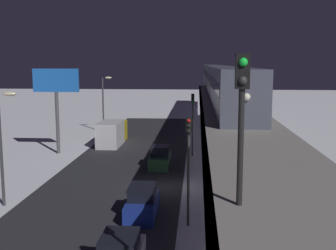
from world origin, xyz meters
The scene contains 13 objects.
ground_plane centered at (0.00, 0.00, 0.00)m, with size 240.00×240.00×0.00m, color white.
avenue_asphalt centered at (4.09, 0.00, 0.00)m, with size 11.00×80.03×0.01m, color #28282D.
elevated_railway centered at (-5.13, 0.00, 4.95)m, with size 5.00×80.03×5.71m.
subway_train centered at (-5.22, -29.53, 7.48)m, with size 2.94×74.07×3.40m.
rail_signal centered at (-3.62, 20.23, 8.43)m, with size 0.36×0.41×4.00m.
sedan_green centered at (0.89, -6.19, 0.78)m, with size 1.91×4.15×1.97m.
sedan_blue centered at (0.89, 6.20, 0.80)m, with size 1.80×4.17×1.97m.
box_truck centered at (7.49, -16.71, 1.35)m, with size 2.40×7.40×2.80m.
traffic_light_near centered at (-2.01, 7.64, 4.20)m, with size 0.32×0.44×6.40m.
traffic_light_mid centered at (-2.01, -11.02, 4.20)m, with size 0.32×0.44×6.40m.
commercial_billboard centered at (12.13, -11.28, 6.83)m, with size 4.80×0.36×8.90m.
street_lamp_near centered at (10.17, 5.00, 4.81)m, with size 1.35×0.44×7.65m.
street_lamp_far centered at (10.17, -25.00, 4.81)m, with size 1.35×0.44×7.65m.
Camera 1 is at (-2.48, 31.04, 9.46)m, focal length 44.64 mm.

